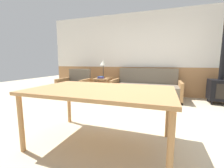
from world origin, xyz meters
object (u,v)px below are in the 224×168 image
side_table (103,81)px  couch (146,90)px  table_lamp (103,63)px  dining_table (101,93)px  armchair (75,88)px  wood_stove (221,82)px

side_table → couch: bearing=2.4°
table_lamp → dining_table: size_ratio=0.33×
couch → armchair: bearing=-171.4°
couch → armchair: (-2.25, -0.34, 0.00)m
table_lamp → dining_table: table_lamp is taller
side_table → table_lamp: bearing=97.7°
armchair → dining_table: bearing=-56.7°
couch → table_lamp: table_lamp is taller
couch → dining_table: (-0.26, -2.80, 0.43)m
couch → wood_stove: wood_stove is taller
side_table → wood_stove: size_ratio=0.24×
armchair → table_lamp: (0.86, 0.37, 0.79)m
armchair → side_table: armchair is taller
armchair → table_lamp: bearing=17.6°
table_lamp → wood_stove: 3.35m
armchair → table_lamp: 1.22m
couch → armchair: 2.28m
side_table → wood_stove: (3.31, 0.10, 0.11)m
side_table → dining_table: dining_table is taller
couch → side_table: 1.40m
couch → armchair: couch is taller
armchair → dining_table: size_ratio=0.53×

